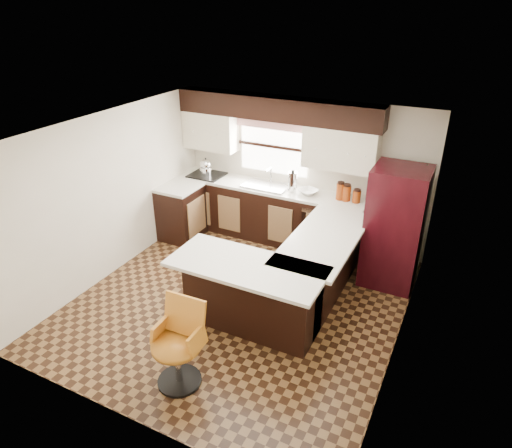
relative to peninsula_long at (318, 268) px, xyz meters
The scene contains 30 objects.
floor 1.18m from the peninsula_long, 145.22° to the right, with size 4.40×4.40×0.00m, color #49301A.
ceiling 2.24m from the peninsula_long, 145.22° to the right, with size 4.40×4.40×0.00m, color silver.
wall_back 1.96m from the peninsula_long, 119.74° to the left, with size 4.40×4.40×0.00m, color beige.
wall_front 3.06m from the peninsula_long, 107.67° to the right, with size 4.40×4.40×0.00m, color beige.
wall_left 3.15m from the peninsula_long, 168.23° to the right, with size 4.40×4.40×0.00m, color beige.
wall_right 1.55m from the peninsula_long, 27.51° to the right, with size 4.40×4.40×0.00m, color beige.
base_cab_back 1.86m from the peninsula_long, 136.64° to the left, with size 3.30×0.60×0.90m, color black.
base_cab_left 2.77m from the peninsula_long, 166.97° to the left, with size 0.60×0.70×0.90m, color black.
counter_back 1.92m from the peninsula_long, 136.64° to the left, with size 3.30×0.60×0.04m, color silver.
counter_left 2.81m from the peninsula_long, 166.97° to the left, with size 0.60×0.70×0.04m, color silver.
soffit 2.60m from the peninsula_long, 132.88° to the left, with size 3.40×0.35×0.36m, color black.
upper_cab_left 3.15m from the peninsula_long, 150.95° to the left, with size 0.94×0.35×0.64m, color beige.
upper_cab_right 1.90m from the peninsula_long, 98.93° to the left, with size 1.14×0.35×0.64m, color beige.
window_pane 2.36m from the peninsula_long, 132.00° to the left, with size 1.20×0.02×0.90m, color white.
valance 2.54m from the peninsula_long, 132.74° to the left, with size 1.30×0.06×0.18m, color #D19B93.
sink 1.95m from the peninsula_long, 138.13° to the left, with size 0.75×0.45×0.03m, color #B2B2B7.
dishwasher 1.05m from the peninsula_long, 109.47° to the left, with size 0.58×0.03×0.78m, color black.
cooktop 2.89m from the peninsula_long, 153.80° to the left, with size 0.58×0.50×0.03m, color black.
peninsula_long is the anchor object (origin of this frame).
peninsula_return 1.11m from the peninsula_long, 118.30° to the right, with size 1.65×0.60×0.90m, color black.
counter_pen_long 0.48m from the peninsula_long, ahead, with size 0.84×1.95×0.04m, color silver.
counter_pen_return 1.29m from the peninsula_long, 117.10° to the right, with size 1.89×0.84×0.04m, color silver.
refrigerator 1.24m from the peninsula_long, 46.33° to the left, with size 0.75×0.72×1.76m, color black.
bar_chair 2.34m from the peninsula_long, 109.84° to the right, with size 0.53×0.53×0.99m, color #BC701D, non-canonical shape.
kettle 2.93m from the peninsula_long, 153.89° to the left, with size 0.22×0.22×0.30m, color silver, non-canonical shape.
percolator 1.71m from the peninsula_long, 126.19° to the left, with size 0.14×0.14×0.32m, color silver.
mixing_bowl 1.53m from the peninsula_long, 117.29° to the left, with size 0.30×0.30×0.07m, color white.
canister_large 1.44m from the peninsula_long, 96.26° to the left, with size 0.13×0.13×0.26m, color #86320B.
canister_med 1.43m from the peninsula_long, 91.90° to the left, with size 0.13×0.13×0.24m, color #86320B.
canister_small 1.43m from the peninsula_long, 84.71° to the left, with size 0.12×0.12×0.19m, color #86320B.
Camera 1 is at (2.50, -4.50, 3.80)m, focal length 32.00 mm.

